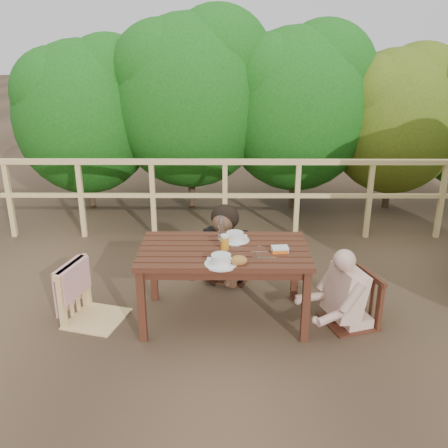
{
  "coord_description": "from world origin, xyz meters",
  "views": [
    {
      "loc": [
        0.03,
        -4.04,
        2.43
      ],
      "look_at": [
        0.0,
        0.05,
        0.9
      ],
      "focal_mm": 40.7,
      "sensor_mm": 36.0,
      "label": 1
    }
  ],
  "objects_px": {
    "soup_near": "(221,260)",
    "butter_tub": "(280,250)",
    "diner_right": "(357,262)",
    "bread_roll": "(239,260)",
    "woman": "(230,219)",
    "tumbler": "(256,258)",
    "chair_right": "(352,279)",
    "beer_glass": "(225,243)",
    "soup_far": "(235,237)",
    "table": "(224,285)",
    "chair_left": "(92,270)",
    "bottle": "(221,229)",
    "chair_far": "(230,240)"
  },
  "relations": [
    {
      "from": "tumbler",
      "to": "chair_right",
      "type": "bearing_deg",
      "value": 11.21
    },
    {
      "from": "chair_far",
      "to": "diner_right",
      "type": "distance_m",
      "value": 1.43
    },
    {
      "from": "chair_far",
      "to": "soup_near",
      "type": "distance_m",
      "value": 1.2
    },
    {
      "from": "diner_right",
      "to": "chair_right",
      "type": "bearing_deg",
      "value": 72.06
    },
    {
      "from": "chair_far",
      "to": "tumbler",
      "type": "relative_size",
      "value": 12.42
    },
    {
      "from": "beer_glass",
      "to": "chair_right",
      "type": "bearing_deg",
      "value": -2.79
    },
    {
      "from": "bottle",
      "to": "diner_right",
      "type": "bearing_deg",
      "value": -12.36
    },
    {
      "from": "table",
      "to": "soup_far",
      "type": "height_order",
      "value": "soup_far"
    },
    {
      "from": "woman",
      "to": "beer_glass",
      "type": "relative_size",
      "value": 8.99
    },
    {
      "from": "butter_tub",
      "to": "chair_far",
      "type": "bearing_deg",
      "value": 108.28
    },
    {
      "from": "soup_near",
      "to": "soup_far",
      "type": "height_order",
      "value": "soup_near"
    },
    {
      "from": "chair_left",
      "to": "beer_glass",
      "type": "xyz_separation_m",
      "value": [
        1.16,
        0.02,
        0.25
      ]
    },
    {
      "from": "diner_right",
      "to": "tumbler",
      "type": "height_order",
      "value": "diner_right"
    },
    {
      "from": "bottle",
      "to": "tumbler",
      "type": "distance_m",
      "value": 0.52
    },
    {
      "from": "butter_tub",
      "to": "bottle",
      "type": "bearing_deg",
      "value": 146.21
    },
    {
      "from": "diner_right",
      "to": "bread_roll",
      "type": "relative_size",
      "value": 8.53
    },
    {
      "from": "soup_far",
      "to": "tumbler",
      "type": "relative_size",
      "value": 3.88
    },
    {
      "from": "table",
      "to": "bread_roll",
      "type": "bearing_deg",
      "value": -68.4
    },
    {
      "from": "tumbler",
      "to": "bread_roll",
      "type": "bearing_deg",
      "value": -153.04
    },
    {
      "from": "beer_glass",
      "to": "tumbler",
      "type": "distance_m",
      "value": 0.34
    },
    {
      "from": "soup_far",
      "to": "tumbler",
      "type": "xyz_separation_m",
      "value": [
        0.17,
        -0.43,
        -0.01
      ]
    },
    {
      "from": "woman",
      "to": "soup_near",
      "type": "relative_size",
      "value": 4.76
    },
    {
      "from": "table",
      "to": "bread_roll",
      "type": "height_order",
      "value": "bread_roll"
    },
    {
      "from": "chair_left",
      "to": "tumbler",
      "type": "distance_m",
      "value": 1.45
    },
    {
      "from": "soup_near",
      "to": "bread_roll",
      "type": "relative_size",
      "value": 1.94
    },
    {
      "from": "bottle",
      "to": "chair_far",
      "type": "bearing_deg",
      "value": 82.65
    },
    {
      "from": "woman",
      "to": "tumbler",
      "type": "relative_size",
      "value": 19.14
    },
    {
      "from": "table",
      "to": "bottle",
      "type": "xyz_separation_m",
      "value": [
        -0.02,
        0.19,
        0.46
      ]
    },
    {
      "from": "bread_roll",
      "to": "chair_far",
      "type": "bearing_deg",
      "value": 93.08
    },
    {
      "from": "soup_far",
      "to": "chair_right",
      "type": "bearing_deg",
      "value": -14.28
    },
    {
      "from": "table",
      "to": "tumbler",
      "type": "bearing_deg",
      "value": -41.3
    },
    {
      "from": "table",
      "to": "bread_roll",
      "type": "xyz_separation_m",
      "value": [
        0.12,
        -0.31,
        0.38
      ]
    },
    {
      "from": "chair_left",
      "to": "butter_tub",
      "type": "bearing_deg",
      "value": -75.73
    },
    {
      "from": "butter_tub",
      "to": "diner_right",
      "type": "bearing_deg",
      "value": -5.61
    },
    {
      "from": "bread_roll",
      "to": "butter_tub",
      "type": "relative_size",
      "value": 0.99
    },
    {
      "from": "woman",
      "to": "chair_right",
      "type": "bearing_deg",
      "value": 158.5
    },
    {
      "from": "chair_right",
      "to": "tumbler",
      "type": "distance_m",
      "value": 0.91
    },
    {
      "from": "chair_right",
      "to": "soup_near",
      "type": "height_order",
      "value": "chair_right"
    },
    {
      "from": "table",
      "to": "woman",
      "type": "bearing_deg",
      "value": 86.06
    },
    {
      "from": "diner_right",
      "to": "butter_tub",
      "type": "height_order",
      "value": "diner_right"
    },
    {
      "from": "woman",
      "to": "tumbler",
      "type": "distance_m",
      "value": 1.12
    },
    {
      "from": "chair_left",
      "to": "butter_tub",
      "type": "height_order",
      "value": "chair_left"
    },
    {
      "from": "beer_glass",
      "to": "tumbler",
      "type": "xyz_separation_m",
      "value": [
        0.26,
        -0.22,
        -0.04
      ]
    },
    {
      "from": "bread_roll",
      "to": "butter_tub",
      "type": "xyz_separation_m",
      "value": [
        0.36,
        0.24,
        -0.01
      ]
    },
    {
      "from": "chair_far",
      "to": "diner_right",
      "type": "xyz_separation_m",
      "value": [
        1.09,
        -0.91,
        0.18
      ]
    },
    {
      "from": "chair_left",
      "to": "soup_near",
      "type": "bearing_deg",
      "value": -87.95
    },
    {
      "from": "chair_left",
      "to": "diner_right",
      "type": "distance_m",
      "value": 2.31
    },
    {
      "from": "chair_far",
      "to": "butter_tub",
      "type": "height_order",
      "value": "chair_far"
    },
    {
      "from": "soup_near",
      "to": "butter_tub",
      "type": "relative_size",
      "value": 1.93
    },
    {
      "from": "diner_right",
      "to": "bread_roll",
      "type": "xyz_separation_m",
      "value": [
        -1.03,
        -0.24,
        0.12
      ]
    }
  ]
}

